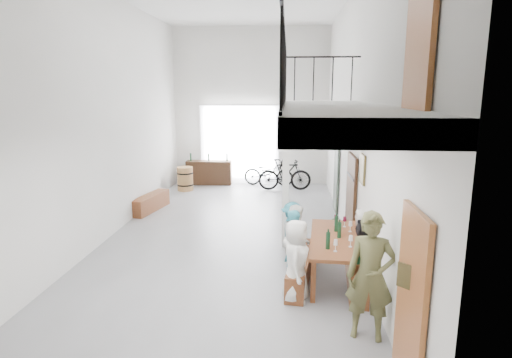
# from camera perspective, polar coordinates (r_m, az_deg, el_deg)

# --- Properties ---
(floor) EXTENTS (12.00, 12.00, 0.00)m
(floor) POSITION_cam_1_polar(r_m,az_deg,el_deg) (9.97, -3.68, -7.79)
(floor) COLOR slate
(floor) RESTS_ON ground
(room_walls) EXTENTS (12.00, 12.00, 12.00)m
(room_walls) POSITION_cam_1_polar(r_m,az_deg,el_deg) (9.40, -3.97, 13.08)
(room_walls) COLOR white
(room_walls) RESTS_ON ground
(gateway_portal) EXTENTS (2.80, 0.08, 2.80)m
(gateway_portal) POSITION_cam_1_polar(r_m,az_deg,el_deg) (15.46, -2.20, 4.56)
(gateway_portal) COLOR white
(gateway_portal) RESTS_ON ground
(right_wall_decor) EXTENTS (0.07, 8.28, 5.07)m
(right_wall_decor) POSITION_cam_1_polar(r_m,az_deg,el_deg) (7.73, 14.38, -0.48)
(right_wall_decor) COLOR brown
(right_wall_decor) RESTS_ON ground
(balcony) EXTENTS (1.52, 5.62, 4.00)m
(balcony) POSITION_cam_1_polar(r_m,az_deg,el_deg) (6.22, 10.33, 8.18)
(balcony) COLOR white
(balcony) RESTS_ON ground
(tasting_table) EXTENTS (1.02, 2.18, 0.79)m
(tasting_table) POSITION_cam_1_polar(r_m,az_deg,el_deg) (7.74, 10.56, -8.26)
(tasting_table) COLOR brown
(tasting_table) RESTS_ON ground
(bench_inner) EXTENTS (0.58, 1.96, 0.45)m
(bench_inner) POSITION_cam_1_polar(r_m,az_deg,el_deg) (7.81, 6.01, -11.75)
(bench_inner) COLOR brown
(bench_inner) RESTS_ON ground
(bench_wall) EXTENTS (0.50, 2.32, 0.53)m
(bench_wall) POSITION_cam_1_polar(r_m,az_deg,el_deg) (7.99, 13.10, -11.15)
(bench_wall) COLOR brown
(bench_wall) RESTS_ON ground
(tableware) EXTENTS (0.56, 1.45, 0.35)m
(tableware) POSITION_cam_1_polar(r_m,az_deg,el_deg) (7.69, 11.01, -6.66)
(tableware) COLOR black
(tableware) RESTS_ON tasting_table
(side_bench) EXTENTS (0.67, 1.66, 0.46)m
(side_bench) POSITION_cam_1_polar(r_m,az_deg,el_deg) (12.41, -13.88, -3.09)
(side_bench) COLOR brown
(side_bench) RESTS_ON ground
(oak_barrel) EXTENTS (0.55, 0.55, 0.80)m
(oak_barrel) POSITION_cam_1_polar(r_m,az_deg,el_deg) (14.64, -9.43, 0.04)
(oak_barrel) COLOR olive
(oak_barrel) RESTS_ON ground
(serving_counter) EXTENTS (1.63, 0.52, 0.85)m
(serving_counter) POSITION_cam_1_polar(r_m,az_deg,el_deg) (15.49, -6.28, 0.86)
(serving_counter) COLOR #341E0E
(serving_counter) RESTS_ON ground
(counter_bottles) EXTENTS (1.37, 0.11, 0.28)m
(counter_bottles) POSITION_cam_1_polar(r_m,az_deg,el_deg) (15.42, -6.32, 2.93)
(counter_bottles) COLOR black
(counter_bottles) RESTS_ON serving_counter
(guest_left_a) EXTENTS (0.50, 0.70, 1.35)m
(guest_left_a) POSITION_cam_1_polar(r_m,az_deg,el_deg) (6.94, 5.38, -10.80)
(guest_left_a) COLOR white
(guest_left_a) RESTS_ON ground
(guest_left_b) EXTENTS (0.44, 0.55, 1.31)m
(guest_left_b) POSITION_cam_1_polar(r_m,az_deg,el_deg) (7.61, 5.14, -8.87)
(guest_left_b) COLOR #267181
(guest_left_b) RESTS_ON ground
(guest_left_c) EXTENTS (0.56, 0.68, 1.28)m
(guest_left_c) POSITION_cam_1_polar(r_m,az_deg,el_deg) (8.02, 5.35, -7.88)
(guest_left_c) COLOR white
(guest_left_c) RESTS_ON ground
(guest_left_d) EXTENTS (0.54, 0.81, 1.18)m
(guest_left_d) POSITION_cam_1_polar(r_m,az_deg,el_deg) (8.59, 4.79, -6.91)
(guest_left_d) COLOR #267181
(guest_left_d) RESTS_ON ground
(guest_right_a) EXTENTS (0.34, 0.68, 1.12)m
(guest_right_a) POSITION_cam_1_polar(r_m,az_deg,el_deg) (7.31, 15.35, -10.94)
(guest_right_a) COLOR red
(guest_right_a) RESTS_ON ground
(guest_right_b) EXTENTS (0.71, 1.07, 1.10)m
(guest_right_b) POSITION_cam_1_polar(r_m,az_deg,el_deg) (7.98, 14.06, -8.98)
(guest_right_b) COLOR black
(guest_right_b) RESTS_ON ground
(guest_right_c) EXTENTS (0.47, 0.61, 1.12)m
(guest_right_c) POSITION_cam_1_polar(r_m,az_deg,el_deg) (8.54, 13.88, -7.52)
(guest_right_c) COLOR white
(guest_right_c) RESTS_ON ground
(host_standing) EXTENTS (0.72, 0.55, 1.78)m
(host_standing) POSITION_cam_1_polar(r_m,az_deg,el_deg) (6.06, 15.02, -12.42)
(host_standing) COLOR brown
(host_standing) RESTS_ON ground
(potted_plant) EXTENTS (0.41, 0.38, 0.39)m
(potted_plant) POSITION_cam_1_polar(r_m,az_deg,el_deg) (10.43, 10.28, -5.94)
(potted_plant) COLOR #1E5121
(potted_plant) RESTS_ON ground
(bicycle_near) EXTENTS (1.81, 0.80, 0.92)m
(bicycle_near) POSITION_cam_1_polar(r_m,az_deg,el_deg) (15.19, 1.69, 0.85)
(bicycle_near) COLOR black
(bicycle_near) RESTS_ON ground
(bicycle_far) EXTENTS (1.81, 0.63, 1.07)m
(bicycle_far) POSITION_cam_1_polar(r_m,az_deg,el_deg) (14.49, 3.85, 0.59)
(bicycle_far) COLOR black
(bicycle_far) RESTS_ON ground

